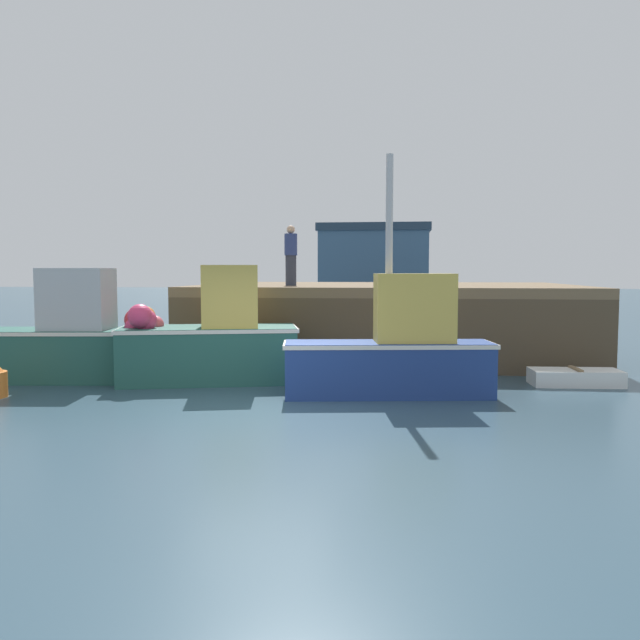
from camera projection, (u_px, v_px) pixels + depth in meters
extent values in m
cube|color=#2D4756|center=(256.00, 414.00, 11.10)|extent=(120.00, 160.00, 0.10)
cube|color=brown|center=(388.00, 289.00, 18.86)|extent=(10.46, 7.68, 0.25)
cube|color=#4E402E|center=(384.00, 336.00, 15.26)|extent=(10.46, 0.24, 1.76)
cylinder|color=#4E402E|center=(188.00, 333.00, 15.97)|extent=(0.37, 0.37, 1.76)
cylinder|color=#4E402E|center=(384.00, 335.00, 15.37)|extent=(0.37, 0.37, 1.76)
cylinder|color=#4E402E|center=(596.00, 338.00, 14.77)|extent=(0.37, 0.37, 1.76)
cylinder|color=#4E402E|center=(300.00, 314.00, 22.90)|extent=(0.37, 0.37, 1.76)
cylinder|color=#4E402E|center=(482.00, 316.00, 22.12)|extent=(0.37, 0.37, 1.76)
cylinder|color=#4E402E|center=(284.00, 334.00, 15.67)|extent=(4.88, 0.18, 1.59)
cube|color=#23564C|center=(55.00, 355.00, 14.20)|extent=(4.28, 1.80, 1.13)
cube|color=silver|center=(55.00, 331.00, 14.16)|extent=(4.36, 1.84, 0.08)
cube|color=#B2B7BC|center=(77.00, 299.00, 14.10)|extent=(1.52, 1.24, 1.33)
cube|color=#23564C|center=(209.00, 354.00, 14.02)|extent=(3.98, 2.36, 1.20)
cube|color=silver|center=(209.00, 329.00, 13.98)|extent=(4.06, 2.41, 0.08)
cube|color=gold|center=(230.00, 296.00, 13.98)|extent=(1.45, 1.58, 1.33)
sphere|color=#DB3866|center=(135.00, 328.00, 13.81)|extent=(0.43, 0.43, 0.43)
sphere|color=#DB3866|center=(146.00, 320.00, 13.59)|extent=(0.47, 0.47, 0.47)
sphere|color=orange|center=(145.00, 317.00, 13.88)|extent=(0.47, 0.47, 0.47)
sphere|color=#EA5B70|center=(155.00, 325.00, 14.10)|extent=(0.40, 0.40, 0.40)
sphere|color=#DB3866|center=(140.00, 316.00, 13.46)|extent=(0.51, 0.51, 0.51)
sphere|color=red|center=(136.00, 320.00, 13.94)|extent=(0.51, 0.51, 0.51)
cube|color=navy|center=(388.00, 369.00, 12.44)|extent=(4.05, 1.62, 1.05)
cube|color=silver|center=(388.00, 345.00, 12.40)|extent=(4.13, 1.65, 0.08)
cube|color=gold|center=(414.00, 308.00, 12.36)|extent=(1.59, 1.01, 1.31)
cylinder|color=#B7B7BC|center=(389.00, 214.00, 12.21)|extent=(0.14, 0.14, 2.24)
cube|color=white|center=(575.00, 377.00, 13.60)|extent=(1.88, 0.91, 0.34)
cube|color=#7F6647|center=(576.00, 369.00, 13.59)|extent=(0.15, 0.72, 0.04)
cylinder|color=#2D3342|center=(291.00, 270.00, 17.31)|extent=(0.29, 0.29, 0.81)
cylinder|color=navy|center=(291.00, 245.00, 17.26)|extent=(0.34, 0.34, 0.57)
sphere|color=tan|center=(291.00, 230.00, 17.23)|extent=(0.22, 0.22, 0.22)
cube|color=#385675|center=(374.00, 270.00, 42.87)|extent=(6.99, 4.29, 4.96)
cube|color=#213446|center=(374.00, 228.00, 42.66)|extent=(7.27, 4.46, 0.50)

